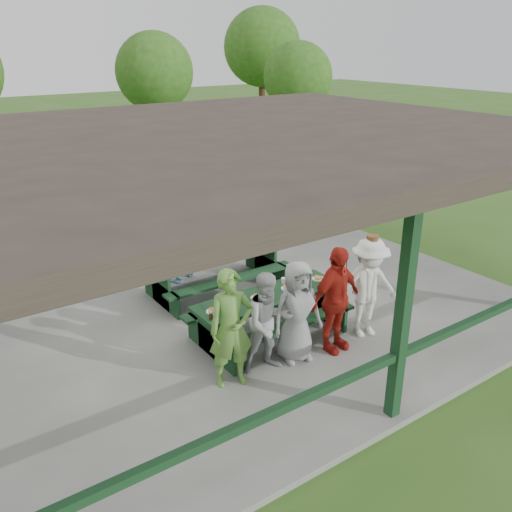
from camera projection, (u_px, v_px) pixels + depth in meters
ground at (236, 311)px, 10.12m from camera, size 90.00×90.00×0.00m
concrete_slab at (236, 308)px, 10.10m from camera, size 10.00×8.00×0.10m
pavilion_structure at (233, 140)px, 8.93m from camera, size 10.60×8.60×3.24m
picnic_table_near at (268, 310)px, 8.92m from camera, size 2.57×1.39×0.75m
picnic_table_far at (216, 268)px, 10.55m from camera, size 2.73×1.39×0.75m
table_setting at (271, 291)px, 8.86m from camera, size 2.40×0.45×0.10m
contestant_green at (231, 329)px, 7.52m from camera, size 0.73×0.58×1.76m
contestant_grey_left at (268, 323)px, 7.88m from camera, size 0.85×0.72×1.56m
contestant_grey_mid at (297, 312)px, 8.15m from camera, size 0.88×0.67×1.61m
contestant_red at (335, 300)px, 8.37m from camera, size 1.06×0.53×1.74m
contestant_white_fedora at (368, 288)px, 8.81m from camera, size 1.24×0.94×1.76m
spectator_lblue at (181, 243)px, 10.93m from camera, size 1.53×1.00×1.58m
spectator_blue at (95, 250)px, 10.50m from camera, size 0.70×0.59×1.62m
spectator_grey at (257, 227)px, 11.95m from camera, size 0.86×0.75×1.50m
pickup_truck at (203, 167)px, 18.09m from camera, size 5.67×3.45×1.47m
farm_trailer at (53, 203)px, 14.43m from camera, size 3.82×2.24×1.32m
tree_mid at (154, 72)px, 22.61m from camera, size 3.24×3.24×5.07m
tree_right at (298, 77)px, 23.51m from camera, size 3.00×3.00×4.69m
tree_far_right at (262, 47)px, 28.55m from camera, size 4.06×4.06×6.34m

